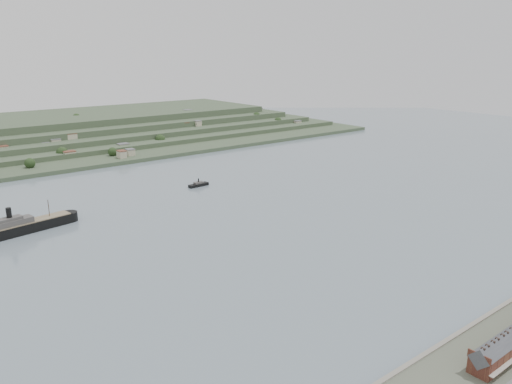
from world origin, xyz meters
TOP-DOWN VIEW (x-y plane):
  - ground at (0.00, 0.00)m, footprint 1400.00×1400.00m
  - far_peninsula at (27.91, 393.10)m, footprint 760.00×309.00m
  - steamship at (-132.78, 85.42)m, footprint 90.82×24.26m
  - ferry_east at (25.00, 113.90)m, footprint 18.50×6.36m

SIDE VIEW (x-z plane):
  - ground at x=0.00m, z-range 0.00..0.00m
  - ferry_east at x=25.00m, z-range -1.77..5.05m
  - steamship at x=-132.78m, z-range -6.90..14.97m
  - far_peninsula at x=27.91m, z-range -3.12..26.88m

